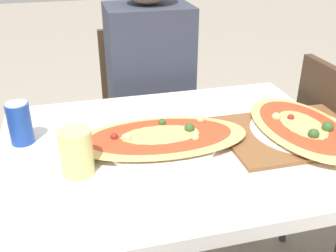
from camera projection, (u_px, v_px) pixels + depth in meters
dining_table at (175, 169)px, 1.18m from camera, size 1.00×0.76×0.74m
chair_far_seated at (146, 114)px, 1.88m from camera, size 0.40×0.40×0.89m
person_seated at (150, 78)px, 1.67m from camera, size 0.34×0.29×1.23m
pizza_main at (161, 138)px, 1.13m from camera, size 0.52×0.33×0.05m
soda_can at (20, 123)px, 1.12m from camera, size 0.07×0.07×0.12m
drink_glass at (76, 152)px, 0.98m from camera, size 0.08×0.08×0.12m
serving_tray at (291, 133)px, 1.19m from camera, size 0.42×0.31×0.01m
pizza_second at (302, 128)px, 1.19m from camera, size 0.31×0.45×0.06m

